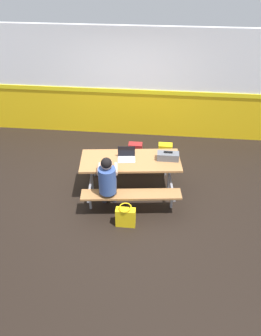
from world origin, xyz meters
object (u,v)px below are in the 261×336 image
object	(u,v)px
picnic_table_main	(130,167)
satchel_spare	(135,152)
student_nearer	(108,180)
tote_bag_bright	(126,217)
toolbox_grey	(168,156)
backpack_dark	(165,153)
laptop_silver	(126,157)

from	to	relation	value
picnic_table_main	satchel_spare	distance (m)	1.14
student_nearer	tote_bag_bright	bearing A→B (deg)	-45.01
toolbox_grey	backpack_dark	size ratio (longest dim) A/B	0.91
picnic_table_main	student_nearer	bearing A→B (deg)	-119.24
backpack_dark	satchel_spare	bearing A→B (deg)	-176.39
backpack_dark	satchel_spare	xyz separation A→B (m)	(-0.66, -0.04, 0.00)
satchel_spare	toolbox_grey	bearing A→B (deg)	-55.32
student_nearer	satchel_spare	xyz separation A→B (m)	(0.34, 1.68, -0.49)
laptop_silver	backpack_dark	bearing A→B (deg)	56.17
student_nearer	toolbox_grey	bearing A→B (deg)	33.67
picnic_table_main	satchel_spare	bearing A→B (deg)	90.07
laptop_silver	picnic_table_main	bearing A→B (deg)	-19.65
backpack_dark	tote_bag_bright	bearing A→B (deg)	-107.25
satchel_spare	laptop_silver	bearing A→B (deg)	-94.22
laptop_silver	satchel_spare	world-z (taller)	laptop_silver
tote_bag_bright	backpack_dark	bearing A→B (deg)	72.75
picnic_table_main	tote_bag_bright	xyz separation A→B (m)	(0.01, -0.95, -0.38)
backpack_dark	picnic_table_main	bearing A→B (deg)	-120.24
toolbox_grey	backpack_dark	xyz separation A→B (m)	(-0.04, 1.04, -0.60)
laptop_silver	toolbox_grey	bearing A→B (deg)	4.05
student_nearer	tote_bag_bright	xyz separation A→B (m)	(0.35, -0.35, -0.51)
toolbox_grey	satchel_spare	distance (m)	1.35
student_nearer	laptop_silver	distance (m)	0.68
satchel_spare	student_nearer	bearing A→B (deg)	-101.27
student_nearer	toolbox_grey	size ratio (longest dim) A/B	3.02
tote_bag_bright	toolbox_grey	bearing A→B (deg)	56.66
laptop_silver	satchel_spare	size ratio (longest dim) A/B	0.78
student_nearer	tote_bag_bright	world-z (taller)	student_nearer
laptop_silver	backpack_dark	distance (m)	1.44
tote_bag_bright	satchel_spare	distance (m)	2.03
laptop_silver	satchel_spare	distance (m)	1.20
picnic_table_main	backpack_dark	world-z (taller)	picnic_table_main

